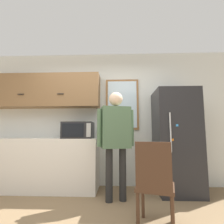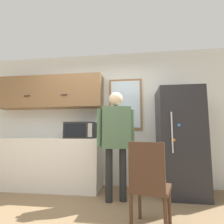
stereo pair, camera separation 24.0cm
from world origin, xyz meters
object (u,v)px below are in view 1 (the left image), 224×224
(microwave, at_px, (78,130))
(refrigerator, at_px, (176,140))
(chair, at_px, (155,181))
(person, at_px, (116,133))

(microwave, xyz_separation_m, refrigerator, (1.76, 0.01, -0.18))
(microwave, distance_m, chair, 1.73)
(refrigerator, bearing_deg, person, -159.20)
(microwave, bearing_deg, chair, -46.12)
(microwave, relative_size, chair, 0.57)
(microwave, height_order, refrigerator, refrigerator)
(microwave, height_order, chair, microwave)
(microwave, distance_m, refrigerator, 1.76)
(microwave, xyz_separation_m, chair, (1.13, -1.18, -0.57))
(refrigerator, relative_size, chair, 1.92)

